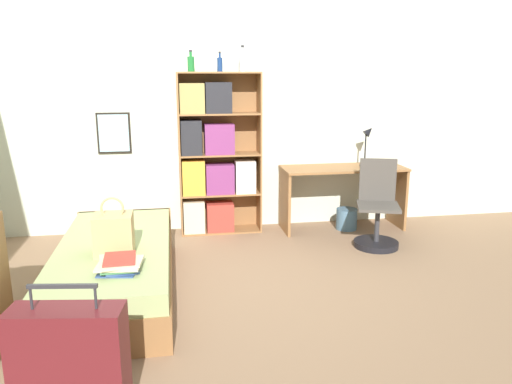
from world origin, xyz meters
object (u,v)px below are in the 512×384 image
Objects in this scene: bookcase at (213,159)px; desk at (343,184)px; bottle_green at (191,63)px; bed at (116,267)px; handbag at (114,234)px; book_stack_on_bed at (120,264)px; desk_chair at (377,219)px; desk_lamp at (368,138)px; waste_bin at (347,219)px; suitcase at (70,365)px; bottle_brown at (220,64)px; bottle_clear at (243,62)px.

bookcase is 1.51m from desk.
bookcase is 1.04m from bottle_green.
handbag reaches higher than bed.
handbag is at bearing -117.80° from bookcase.
handbag is 1.26× the size of book_stack_on_bed.
desk reaches higher than book_stack_on_bed.
bookcase is at bearing 62.20° from handbag.
desk_chair is (1.63, -0.75, -0.55)m from bookcase.
desk_lamp is at bearing 79.37° from desk_chair.
bookcase reaches higher than handbag.
suitcase is at bearing -130.98° from waste_bin.
bookcase is 8.56× the size of bottle_brown.
desk is 1.56× the size of desk_chair.
bed is 0.65m from book_stack_on_bed.
book_stack_on_bed is 0.47× the size of suitcase.
desk_lamp is 1.00m from desk_chair.
bed is at bearing -130.53° from bottle_clear.
desk is (1.68, -0.10, -1.34)m from bottle_green.
bottle_green reaches higher than book_stack_on_bed.
bottle_green reaches higher than handbag.
bottle_brown is at bearing 70.53° from suitcase.
bed is 1.84m from bookcase.
waste_bin is at bearing 49.02° from suitcase.
suitcase is at bearing -109.47° from bottle_brown.
bottle_clear is at bearing 170.30° from waste_bin.
bookcase is 7.38× the size of waste_bin.
bottle_brown is (0.31, 0.04, -0.00)m from bottle_green.
desk is at bearing -177.27° from desk_lamp.
bed is at bearing -150.77° from desk.
desk_lamp reaches higher than book_stack_on_bed.
bed is 3.12m from desk_lamp.
desk_chair reaches higher than bed.
desk reaches higher than bed.
handbag is (0.04, -0.24, 0.37)m from bed.
handbag is 0.32× the size of desk.
bottle_brown is 0.25m from bottle_clear.
bookcase is 1.98× the size of desk_chair.
waste_bin is at bearing -7.75° from bottle_brown.
bed is 2.44m from bottle_brown.
waste_bin is at bearing 27.84° from bed.
book_stack_on_bed is 1.29× the size of bottle_clear.
desk_chair is 3.72× the size of waste_bin.
bookcase is 1.02m from bottle_brown.
bottle_green reaches higher than waste_bin.
book_stack_on_bed is at bearing -119.33° from bottle_clear.
bottle_brown reaches higher than desk.
desk_lamp is (1.65, -0.13, -0.81)m from bottle_brown.
book_stack_on_bed is 2.67m from bottle_brown.
desk is (2.40, 1.34, 0.31)m from bed.
bed is at bearing -124.75° from bottle_brown.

